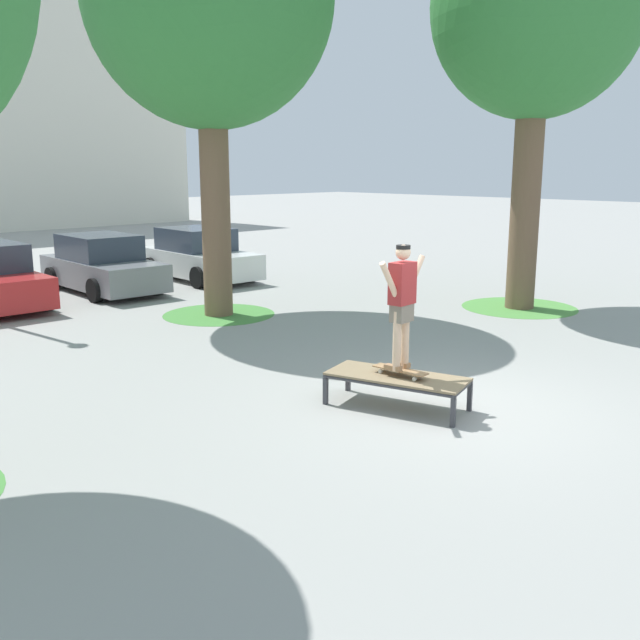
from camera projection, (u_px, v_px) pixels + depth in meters
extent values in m
plane|color=#999993|center=(452.00, 407.00, 9.73)|extent=(120.00, 120.00, 0.00)
cube|color=#38383D|center=(326.00, 391.00, 9.83)|extent=(0.07, 0.07, 0.38)
cube|color=#38383D|center=(348.00, 378.00, 10.43)|extent=(0.07, 0.07, 0.38)
cube|color=#38383D|center=(453.00, 413.00, 8.96)|extent=(0.07, 0.07, 0.38)
cube|color=#38383D|center=(470.00, 397.00, 9.56)|extent=(0.07, 0.07, 0.38)
cylinder|color=#38383D|center=(387.00, 386.00, 9.35)|extent=(0.59, 1.83, 0.05)
cylinder|color=#38383D|center=(407.00, 373.00, 9.95)|extent=(0.59, 1.83, 0.05)
cylinder|color=#38383D|center=(337.00, 370.00, 10.08)|extent=(0.74, 0.27, 0.05)
cylinder|color=#38383D|center=(462.00, 389.00, 9.21)|extent=(0.74, 0.27, 0.05)
cube|color=#847051|center=(397.00, 376.00, 9.64)|extent=(1.27, 2.04, 0.03)
cube|color=#9E754C|center=(400.00, 370.00, 9.60)|extent=(0.27, 0.81, 0.02)
cylinder|color=silver|center=(380.00, 371.00, 9.73)|extent=(0.03, 0.06, 0.06)
cylinder|color=silver|center=(386.00, 369.00, 9.84)|extent=(0.03, 0.06, 0.06)
cylinder|color=silver|center=(414.00, 379.00, 9.38)|extent=(0.03, 0.06, 0.06)
cylinder|color=silver|center=(421.00, 376.00, 9.49)|extent=(0.03, 0.06, 0.06)
cylinder|color=beige|center=(397.00, 341.00, 9.43)|extent=(0.11, 0.11, 0.82)
cube|color=#99704C|center=(393.00, 368.00, 9.55)|extent=(0.12, 0.25, 0.07)
cylinder|color=beige|center=(405.00, 339.00, 9.58)|extent=(0.11, 0.11, 0.82)
cube|color=#99704C|center=(401.00, 365.00, 9.69)|extent=(0.12, 0.25, 0.07)
cube|color=#756B5B|center=(402.00, 313.00, 9.43)|extent=(0.32, 0.22, 0.24)
cube|color=maroon|center=(402.00, 283.00, 9.34)|extent=(0.38, 0.25, 0.56)
cylinder|color=beige|center=(389.00, 280.00, 9.11)|extent=(0.40, 0.11, 0.52)
cylinder|color=beige|center=(415.00, 275.00, 9.55)|extent=(0.40, 0.11, 0.52)
sphere|color=beige|center=(403.00, 252.00, 9.26)|extent=(0.20, 0.20, 0.20)
cylinder|color=black|center=(403.00, 247.00, 9.24)|extent=(0.19, 0.19, 0.05)
cylinder|color=brown|center=(525.00, 206.00, 16.12)|extent=(0.66, 0.66, 4.71)
ellipsoid|color=#337A38|center=(538.00, 4.00, 15.21)|extent=(4.60, 4.60, 4.83)
cylinder|color=#519342|center=(519.00, 307.00, 16.62)|extent=(2.66, 2.66, 0.01)
cylinder|color=brown|center=(216.00, 213.00, 15.37)|extent=(0.63, 0.63, 4.51)
cylinder|color=#47893D|center=(219.00, 314.00, 15.84)|extent=(2.49, 2.49, 0.01)
cylinder|color=black|center=(46.00, 298.00, 16.21)|extent=(0.24, 0.61, 0.60)
cylinder|color=black|center=(5.00, 284.00, 18.08)|extent=(0.24, 0.61, 0.60)
cube|color=slate|center=(103.00, 273.00, 18.63)|extent=(1.87, 4.27, 0.70)
cube|color=#2D3847|center=(99.00, 247.00, 18.60)|extent=(1.64, 2.16, 0.64)
cylinder|color=black|center=(157.00, 283.00, 18.30)|extent=(0.24, 0.61, 0.60)
cylinder|color=black|center=(95.00, 290.00, 17.18)|extent=(0.24, 0.61, 0.60)
cylinder|color=black|center=(111.00, 272.00, 20.18)|extent=(0.24, 0.61, 0.60)
cylinder|color=black|center=(53.00, 278.00, 19.06)|extent=(0.24, 0.61, 0.60)
cube|color=silver|center=(199.00, 262.00, 20.62)|extent=(1.92, 4.28, 0.70)
cube|color=#2D3847|center=(196.00, 239.00, 20.59)|extent=(1.67, 2.18, 0.64)
cylinder|color=black|center=(249.00, 271.00, 20.27)|extent=(0.25, 0.61, 0.60)
cylinder|color=black|center=(199.00, 278.00, 19.16)|extent=(0.25, 0.61, 0.60)
cylinder|color=black|center=(200.00, 262.00, 22.17)|extent=(0.25, 0.61, 0.60)
cylinder|color=black|center=(152.00, 267.00, 21.07)|extent=(0.25, 0.61, 0.60)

